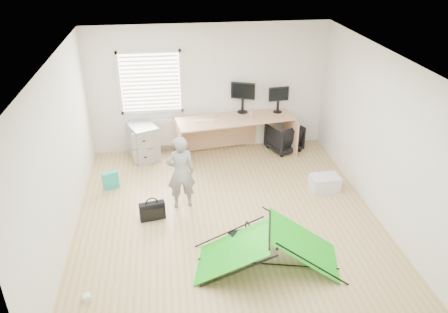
{
  "coord_description": "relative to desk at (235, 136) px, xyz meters",
  "views": [
    {
      "loc": [
        -0.88,
        -6.0,
        4.3
      ],
      "look_at": [
        0.0,
        0.4,
        0.95
      ],
      "focal_mm": 35.0,
      "sensor_mm": 36.0,
      "label": 1
    }
  ],
  "objects": [
    {
      "name": "back_wall",
      "position": [
        -0.5,
        0.44,
        0.93
      ],
      "size": [
        5.0,
        0.02,
        2.7
      ],
      "primitive_type": "cube",
      "color": "silver",
      "rests_on": "ground"
    },
    {
      "name": "tote_bag",
      "position": [
        -2.53,
        -1.08,
        -0.25
      ],
      "size": [
        0.31,
        0.23,
        0.34
      ],
      "primitive_type": "cube",
      "rotation": [
        0.0,
        0.0,
        0.41
      ],
      "color": "teal",
      "rests_on": "ground"
    },
    {
      "name": "monitor_right",
      "position": [
        0.95,
        0.21,
        0.62
      ],
      "size": [
        0.44,
        0.14,
        0.42
      ],
      "primitive_type": "cube",
      "rotation": [
        0.0,
        0.0,
        0.11
      ],
      "color": "black",
      "rests_on": "desk"
    },
    {
      "name": "kite",
      "position": [
        -0.09,
        -3.56,
        -0.1
      ],
      "size": [
        2.2,
        1.35,
        0.63
      ],
      "primitive_type": null,
      "rotation": [
        0.0,
        0.0,
        -0.24
      ],
      "color": "#12B411",
      "rests_on": "ground"
    },
    {
      "name": "monitor_left",
      "position": [
        0.2,
        0.31,
        0.66
      ],
      "size": [
        0.52,
        0.29,
        0.49
      ],
      "primitive_type": "cube",
      "rotation": [
        0.0,
        0.0,
        -0.37
      ],
      "color": "black",
      "rests_on": "desk"
    },
    {
      "name": "person",
      "position": [
        -1.23,
        -1.85,
        0.25
      ],
      "size": [
        0.52,
        0.37,
        1.33
      ],
      "primitive_type": "imported",
      "rotation": [
        0.0,
        0.0,
        3.25
      ],
      "color": "gray",
      "rests_on": "ground"
    },
    {
      "name": "window",
      "position": [
        -1.7,
        0.4,
        1.13
      ],
      "size": [
        1.2,
        0.06,
        1.2
      ],
      "primitive_type": "cube",
      "color": "silver",
      "rests_on": "back_wall"
    },
    {
      "name": "filing_cabinet",
      "position": [
        -1.93,
        0.06,
        -0.04
      ],
      "size": [
        0.7,
        0.78,
        0.75
      ],
      "primitive_type": "cube",
      "rotation": [
        0.0,
        0.0,
        0.4
      ],
      "color": "#97999C",
      "rests_on": "ground"
    },
    {
      "name": "thermos",
      "position": [
        0.33,
        -0.03,
        0.53
      ],
      "size": [
        0.07,
        0.07,
        0.22
      ],
      "primitive_type": "cylinder",
      "rotation": [
        0.0,
        0.0,
        -0.13
      ],
      "color": "#BF6B73",
      "rests_on": "desk"
    },
    {
      "name": "storage_crate",
      "position": [
        1.41,
        -1.69,
        -0.27
      ],
      "size": [
        0.53,
        0.38,
        0.29
      ],
      "primitive_type": "cube",
      "rotation": [
        0.0,
        0.0,
        0.04
      ],
      "color": "silver",
      "rests_on": "ground"
    },
    {
      "name": "ground",
      "position": [
        -0.5,
        -2.31,
        -0.42
      ],
      "size": [
        5.5,
        5.5,
        0.0
      ],
      "primitive_type": "plane",
      "color": "tan",
      "rests_on": "ground"
    },
    {
      "name": "duffel_bag",
      "position": [
        -0.31,
        -3.13,
        -0.3
      ],
      "size": [
        0.58,
        0.35,
        0.24
      ],
      "primitive_type": "cube",
      "rotation": [
        0.0,
        0.0,
        0.15
      ],
      "color": "black",
      "rests_on": "ground"
    },
    {
      "name": "radiator",
      "position": [
        -1.7,
        0.36,
        0.03
      ],
      "size": [
        1.0,
        0.12,
        0.6
      ],
      "primitive_type": "cube",
      "color": "silver",
      "rests_on": "back_wall"
    },
    {
      "name": "desk",
      "position": [
        0.0,
        0.0,
        0.0
      ],
      "size": [
        2.53,
        1.13,
        0.83
      ],
      "primitive_type": "cube",
      "rotation": [
        0.0,
        0.0,
        0.15
      ],
      "color": "tan",
      "rests_on": "ground"
    },
    {
      "name": "keyboard",
      "position": [
        -0.65,
        -0.06,
        0.43
      ],
      "size": [
        0.46,
        0.23,
        0.02
      ],
      "primitive_type": "cube",
      "rotation": [
        0.0,
        0.0,
        -0.18
      ],
      "color": "beige",
      "rests_on": "desk"
    },
    {
      "name": "white_box",
      "position": [
        -2.58,
        -3.92,
        -0.37
      ],
      "size": [
        0.12,
        0.12,
        0.1
      ],
      "primitive_type": "cube",
      "rotation": [
        0.0,
        0.0,
        0.29
      ],
      "color": "silver",
      "rests_on": "ground"
    },
    {
      "name": "office_chair",
      "position": [
        1.09,
        0.06,
        -0.12
      ],
      "size": [
        0.84,
        0.85,
        0.6
      ],
      "primitive_type": "imported",
      "rotation": [
        0.0,
        0.0,
        3.54
      ],
      "color": "black",
      "rests_on": "ground"
    },
    {
      "name": "laptop_bag",
      "position": [
        -1.74,
        -2.19,
        -0.26
      ],
      "size": [
        0.44,
        0.21,
        0.32
      ],
      "primitive_type": "cube",
      "rotation": [
        0.0,
        0.0,
        0.2
      ],
      "color": "black",
      "rests_on": "ground"
    }
  ]
}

